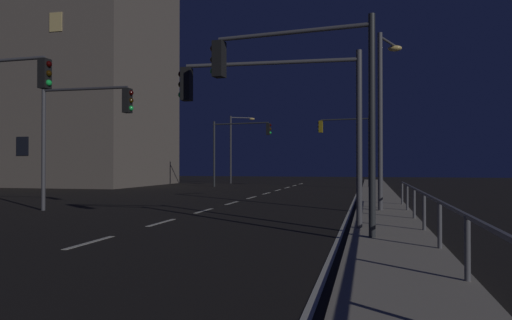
{
  "coord_description": "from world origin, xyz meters",
  "views": [
    {
      "loc": [
        6.44,
        -1.1,
        1.84
      ],
      "look_at": [
        -0.22,
        27.02,
        2.14
      ],
      "focal_mm": 33.49,
      "sensor_mm": 36.0,
      "label": 1
    }
  ],
  "objects_px": {
    "traffic_light_overhead_east": "(3,104)",
    "street_lamp_corner": "(383,103)",
    "traffic_light_far_left": "(82,120)",
    "building_distant": "(35,79)",
    "traffic_light_near_left": "(239,139)",
    "street_lamp_across_street": "(235,142)",
    "traffic_light_mid_left": "(347,137)",
    "traffic_light_far_right": "(272,102)",
    "traffic_light_near_right": "(296,83)"
  },
  "relations": [
    {
      "from": "traffic_light_far_left",
      "to": "traffic_light_overhead_east",
      "type": "distance_m",
      "value": 3.59
    },
    {
      "from": "street_lamp_corner",
      "to": "street_lamp_across_street",
      "type": "height_order",
      "value": "street_lamp_corner"
    },
    {
      "from": "building_distant",
      "to": "street_lamp_corner",
      "type": "bearing_deg",
      "value": -32.77
    },
    {
      "from": "traffic_light_overhead_east",
      "to": "traffic_light_mid_left",
      "type": "bearing_deg",
      "value": 68.07
    },
    {
      "from": "traffic_light_near_left",
      "to": "traffic_light_overhead_east",
      "type": "bearing_deg",
      "value": -92.84
    },
    {
      "from": "traffic_light_far_left",
      "to": "traffic_light_mid_left",
      "type": "distance_m",
      "value": 23.32
    },
    {
      "from": "traffic_light_near_right",
      "to": "traffic_light_overhead_east",
      "type": "distance_m",
      "value": 10.06
    },
    {
      "from": "traffic_light_near_right",
      "to": "traffic_light_far_right",
      "type": "xyz_separation_m",
      "value": [
        -0.87,
        1.29,
        -0.27
      ]
    },
    {
      "from": "traffic_light_overhead_east",
      "to": "street_lamp_corner",
      "type": "xyz_separation_m",
      "value": [
        12.25,
        5.51,
        0.34
      ]
    },
    {
      "from": "traffic_light_near_right",
      "to": "traffic_light_near_left",
      "type": "relative_size",
      "value": 0.96
    },
    {
      "from": "street_lamp_across_street",
      "to": "traffic_light_mid_left",
      "type": "bearing_deg",
      "value": -34.12
    },
    {
      "from": "traffic_light_near_left",
      "to": "street_lamp_across_street",
      "type": "distance_m",
      "value": 8.23
    },
    {
      "from": "traffic_light_far_right",
      "to": "building_distant",
      "type": "relative_size",
      "value": 0.22
    },
    {
      "from": "traffic_light_far_right",
      "to": "building_distant",
      "type": "xyz_separation_m",
      "value": [
        -28.12,
        25.89,
        6.35
      ]
    },
    {
      "from": "traffic_light_mid_left",
      "to": "street_lamp_across_street",
      "type": "bearing_deg",
      "value": 145.88
    },
    {
      "from": "traffic_light_far_right",
      "to": "traffic_light_near_left",
      "type": "distance_m",
      "value": 26.14
    },
    {
      "from": "traffic_light_far_left",
      "to": "traffic_light_overhead_east",
      "type": "relative_size",
      "value": 0.92
    },
    {
      "from": "traffic_light_mid_left",
      "to": "street_lamp_corner",
      "type": "height_order",
      "value": "street_lamp_corner"
    },
    {
      "from": "building_distant",
      "to": "traffic_light_overhead_east",
      "type": "bearing_deg",
      "value": -53.4
    },
    {
      "from": "traffic_light_far_right",
      "to": "street_lamp_across_street",
      "type": "xyz_separation_m",
      "value": [
        -10.36,
        32.76,
        0.52
      ]
    },
    {
      "from": "traffic_light_near_right",
      "to": "traffic_light_far_right",
      "type": "relative_size",
      "value": 1.01
    },
    {
      "from": "traffic_light_near_right",
      "to": "street_lamp_corner",
      "type": "xyz_separation_m",
      "value": [
        2.31,
        7.03,
        0.32
      ]
    },
    {
      "from": "traffic_light_far_right",
      "to": "traffic_light_near_left",
      "type": "height_order",
      "value": "traffic_light_near_left"
    },
    {
      "from": "street_lamp_corner",
      "to": "street_lamp_across_street",
      "type": "relative_size",
      "value": 0.99
    },
    {
      "from": "street_lamp_across_street",
      "to": "traffic_light_far_left",
      "type": "bearing_deg",
      "value": -86.22
    },
    {
      "from": "traffic_light_far_left",
      "to": "building_distant",
      "type": "xyz_separation_m",
      "value": [
        -19.68,
        22.13,
        6.35
      ]
    },
    {
      "from": "traffic_light_mid_left",
      "to": "traffic_light_far_right",
      "type": "distance_m",
      "value": 25.12
    },
    {
      "from": "traffic_light_mid_left",
      "to": "traffic_light_overhead_east",
      "type": "bearing_deg",
      "value": -111.93
    },
    {
      "from": "street_lamp_corner",
      "to": "building_distant",
      "type": "bearing_deg",
      "value": 147.23
    },
    {
      "from": "street_lamp_across_street",
      "to": "building_distant",
      "type": "relative_size",
      "value": 0.28
    },
    {
      "from": "traffic_light_far_left",
      "to": "traffic_light_near_left",
      "type": "height_order",
      "value": "traffic_light_near_left"
    },
    {
      "from": "traffic_light_overhead_east",
      "to": "building_distant",
      "type": "xyz_separation_m",
      "value": [
        -19.05,
        25.65,
        6.1
      ]
    },
    {
      "from": "traffic_light_near_right",
      "to": "building_distant",
      "type": "xyz_separation_m",
      "value": [
        -28.99,
        27.18,
        6.08
      ]
    },
    {
      "from": "street_lamp_corner",
      "to": "street_lamp_across_street",
      "type": "distance_m",
      "value": 30.22
    },
    {
      "from": "traffic_light_mid_left",
      "to": "traffic_light_far_right",
      "type": "height_order",
      "value": "traffic_light_mid_left"
    },
    {
      "from": "traffic_light_near_right",
      "to": "traffic_light_far_right",
      "type": "height_order",
      "value": "traffic_light_near_right"
    },
    {
      "from": "traffic_light_far_right",
      "to": "street_lamp_corner",
      "type": "distance_m",
      "value": 6.59
    },
    {
      "from": "traffic_light_far_left",
      "to": "street_lamp_across_street",
      "type": "relative_size",
      "value": 0.76
    },
    {
      "from": "traffic_light_far_left",
      "to": "street_lamp_across_street",
      "type": "height_order",
      "value": "street_lamp_across_street"
    },
    {
      "from": "traffic_light_near_right",
      "to": "traffic_light_far_left",
      "type": "height_order",
      "value": "traffic_light_near_right"
    },
    {
      "from": "traffic_light_near_right",
      "to": "street_lamp_across_street",
      "type": "xyz_separation_m",
      "value": [
        -11.23,
        34.05,
        0.25
      ]
    },
    {
      "from": "traffic_light_near_left",
      "to": "street_lamp_corner",
      "type": "bearing_deg",
      "value": -60.12
    },
    {
      "from": "traffic_light_far_right",
      "to": "street_lamp_corner",
      "type": "relative_size",
      "value": 0.78
    },
    {
      "from": "traffic_light_mid_left",
      "to": "building_distant",
      "type": "distance_m",
      "value": 29.67
    },
    {
      "from": "traffic_light_mid_left",
      "to": "traffic_light_far_left",
      "type": "bearing_deg",
      "value": -113.73
    },
    {
      "from": "street_lamp_across_street",
      "to": "building_distant",
      "type": "bearing_deg",
      "value": -158.85
    },
    {
      "from": "traffic_light_mid_left",
      "to": "street_lamp_corner",
      "type": "distance_m",
      "value": 19.49
    },
    {
      "from": "traffic_light_mid_left",
      "to": "traffic_light_overhead_east",
      "type": "xyz_separation_m",
      "value": [
        -10.01,
        -24.87,
        -0.2
      ]
    },
    {
      "from": "traffic_light_near_left",
      "to": "building_distant",
      "type": "xyz_separation_m",
      "value": [
        -20.27,
        0.96,
        6.02
      ]
    },
    {
      "from": "traffic_light_mid_left",
      "to": "traffic_light_near_left",
      "type": "relative_size",
      "value": 1.01
    }
  ]
}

